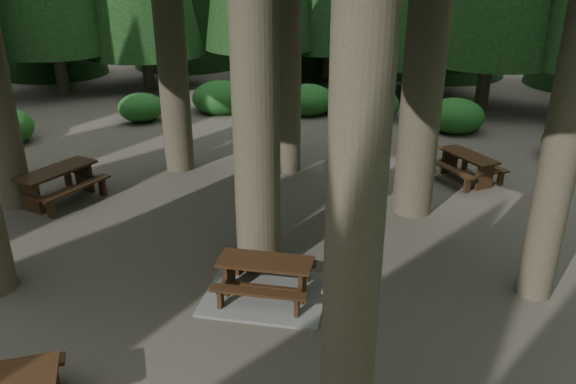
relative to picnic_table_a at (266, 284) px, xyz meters
The scene contains 5 objects.
ground 1.62m from the picnic_table_a, 158.06° to the left, with size 80.00×80.00×0.00m, color #514B42.
picnic_table_a is the anchor object (origin of this frame).
picnic_table_b 6.65m from the picnic_table_a, behind, with size 1.59×1.95×0.83m.
picnic_table_d 7.55m from the picnic_table_a, 78.86° to the left, with size 2.15×2.05×0.73m.
shrub_ring 1.57m from the picnic_table_a, 120.16° to the left, with size 23.86×24.64×1.49m.
Camera 1 is at (6.29, -7.57, 5.58)m, focal length 35.00 mm.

